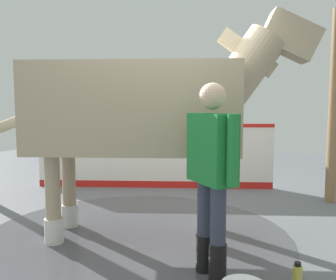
% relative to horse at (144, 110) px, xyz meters
% --- Properties ---
extents(ground_plane, '(16.00, 16.00, 0.02)m').
position_rel_horse_xyz_m(ground_plane, '(0.07, -0.07, -1.43)').
color(ground_plane, slate).
extents(wet_patch, '(3.50, 3.50, 0.00)m').
position_rel_horse_xyz_m(wet_patch, '(-0.05, 0.10, -1.42)').
color(wet_patch, '#4C4C54').
rests_on(wet_patch, ground).
extents(barrier_wall, '(1.94, 3.79, 1.15)m').
position_rel_horse_xyz_m(barrier_wall, '(2.07, 1.15, -0.89)').
color(barrier_wall, white).
rests_on(barrier_wall, ground).
extents(roof_post_near, '(0.16, 0.16, 2.88)m').
position_rel_horse_xyz_m(roof_post_near, '(2.56, -1.70, 0.02)').
color(roof_post_near, olive).
rests_on(roof_post_near, ground).
extents(horse, '(1.92, 3.26, 2.48)m').
position_rel_horse_xyz_m(horse, '(0.00, 0.00, 0.00)').
color(horse, tan).
rests_on(horse, ground).
extents(handler, '(0.46, 0.56, 1.66)m').
position_rel_horse_xyz_m(handler, '(-0.53, -1.02, -0.46)').
color(handler, black).
rests_on(handler, ground).
extents(bottle_shampoo, '(0.08, 0.08, 0.18)m').
position_rel_horse_xyz_m(bottle_shampoo, '(-0.29, -1.70, -1.34)').
color(bottle_shampoo, '#D8CC4C').
rests_on(bottle_shampoo, ground).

